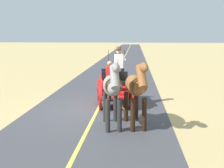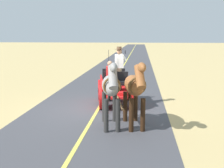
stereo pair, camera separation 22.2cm
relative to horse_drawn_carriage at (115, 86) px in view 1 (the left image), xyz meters
The scene contains 6 objects.
ground_plane 1.31m from the horse_drawn_carriage, 53.49° to the left, with size 200.00×200.00×0.00m, color tan.
road_surface 1.31m from the horse_drawn_carriage, 53.49° to the left, with size 5.46×160.00×0.01m, color #424247.
road_centre_stripe 1.31m from the horse_drawn_carriage, 53.49° to the left, with size 0.12×160.00×0.00m, color #DBCC4C.
horse_drawn_carriage is the anchor object (origin of this frame).
horse_near_side 3.09m from the horse_drawn_carriage, 107.07° to the left, with size 0.90×2.15×2.21m.
horse_off_side 3.09m from the horse_drawn_carriage, 92.81° to the left, with size 0.84×2.15×2.21m.
Camera 1 is at (-1.48, 10.96, 2.97)m, focal length 45.09 mm.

